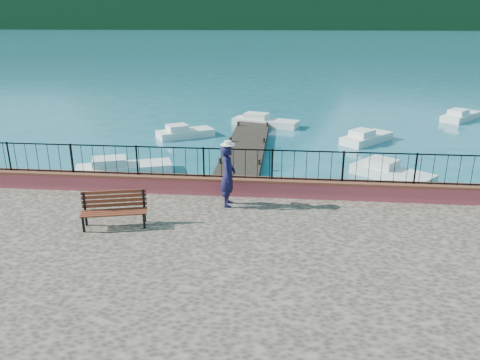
% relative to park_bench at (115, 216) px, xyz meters
% --- Properties ---
extents(ground, '(2000.00, 2000.00, 0.00)m').
position_rel_park_bench_xyz_m(ground, '(4.50, -0.92, -1.49)').
color(ground, '#19596B').
rests_on(ground, ground).
extents(parapet, '(28.00, 0.46, 0.58)m').
position_rel_park_bench_xyz_m(parapet, '(4.50, 2.78, -0.00)').
color(parapet, '#BD4449').
rests_on(parapet, promenade).
extents(railing, '(27.00, 0.05, 0.95)m').
position_rel_park_bench_xyz_m(railing, '(4.50, 2.78, 0.76)').
color(railing, black).
rests_on(railing, parapet).
extents(dock, '(2.00, 16.00, 0.30)m').
position_rel_park_bench_xyz_m(dock, '(2.50, 11.08, -1.34)').
color(dock, '#2D231C').
rests_on(dock, ground).
extents(far_forest, '(900.00, 60.00, 18.00)m').
position_rel_park_bench_xyz_m(far_forest, '(4.50, 299.08, 7.51)').
color(far_forest, black).
rests_on(far_forest, ground).
extents(park_bench, '(1.84, 0.99, 0.97)m').
position_rel_park_bench_xyz_m(park_bench, '(0.00, 0.00, 0.00)').
color(park_bench, black).
rests_on(park_bench, promenade).
extents(person, '(0.46, 0.70, 1.91)m').
position_rel_park_bench_xyz_m(person, '(2.90, 1.85, 0.66)').
color(person, black).
rests_on(person, promenade).
extents(hat, '(0.44, 0.44, 0.12)m').
position_rel_park_bench_xyz_m(hat, '(2.90, 1.85, 1.68)').
color(hat, white).
rests_on(hat, person).
extents(boat_0, '(4.37, 2.64, 0.80)m').
position_rel_park_bench_xyz_m(boat_0, '(-2.60, 8.05, -1.09)').
color(boat_0, silver).
rests_on(boat_0, ground).
extents(boat_1, '(3.53, 3.24, 0.80)m').
position_rel_park_bench_xyz_m(boat_1, '(9.25, 8.53, -1.09)').
color(boat_1, silver).
rests_on(boat_1, ground).
extents(boat_2, '(3.26, 3.40, 0.80)m').
position_rel_park_bench_xyz_m(boat_2, '(9.14, 14.94, -1.09)').
color(boat_2, white).
rests_on(boat_2, ground).
extents(boat_3, '(3.44, 2.82, 0.80)m').
position_rel_park_bench_xyz_m(boat_3, '(-1.32, 15.07, -1.09)').
color(boat_3, silver).
rests_on(boat_3, ground).
extents(boat_4, '(4.47, 2.55, 0.80)m').
position_rel_park_bench_xyz_m(boat_4, '(3.23, 18.59, -1.09)').
color(boat_4, silver).
rests_on(boat_4, ground).
extents(boat_5, '(3.45, 3.74, 0.80)m').
position_rel_park_bench_xyz_m(boat_5, '(16.56, 21.93, -1.09)').
color(boat_5, silver).
rests_on(boat_5, ground).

